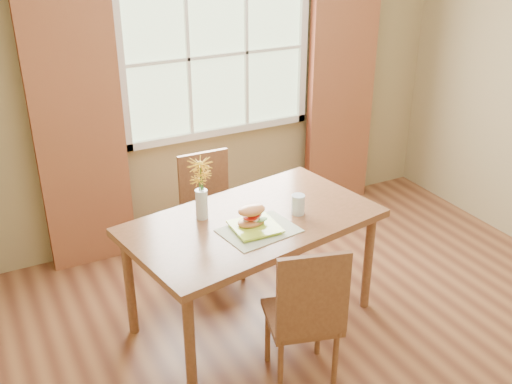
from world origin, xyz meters
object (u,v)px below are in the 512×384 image
object	(u,v)px
dining_table	(253,230)
croissant_sandwich	(252,216)
water_glass	(298,205)
flower_vase	(201,182)
chair_near	(306,312)
chair_far	(210,210)

from	to	relation	value
dining_table	croissant_sandwich	bearing A→B (deg)	-129.56
dining_table	croissant_sandwich	world-z (taller)	croissant_sandwich
water_glass	croissant_sandwich	bearing A→B (deg)	-174.49
water_glass	flower_vase	bearing A→B (deg)	157.88
chair_near	water_glass	bearing A→B (deg)	79.00
water_glass	chair_far	bearing A→B (deg)	110.75
chair_near	water_glass	size ratio (longest dim) A/B	7.32
chair_far	dining_table	bearing A→B (deg)	-89.11
water_glass	flower_vase	size ratio (longest dim) A/B	0.33
chair_near	flower_vase	world-z (taller)	flower_vase
water_glass	flower_vase	distance (m)	0.64
chair_far	flower_vase	xyz separation A→B (m)	(-0.28, -0.54, 0.51)
croissant_sandwich	chair_near	bearing A→B (deg)	-88.67
chair_near	water_glass	distance (m)	0.77
flower_vase	chair_far	bearing A→B (deg)	62.75
dining_table	croissant_sandwich	distance (m)	0.20
chair_near	flower_vase	bearing A→B (deg)	121.94
dining_table	water_glass	distance (m)	0.33
flower_vase	chair_near	bearing A→B (deg)	-73.61
dining_table	chair_far	xyz separation A→B (m)	(0.00, 0.70, -0.18)
chair_far	croissant_sandwich	world-z (taller)	chair_far
water_glass	chair_near	bearing A→B (deg)	-116.55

